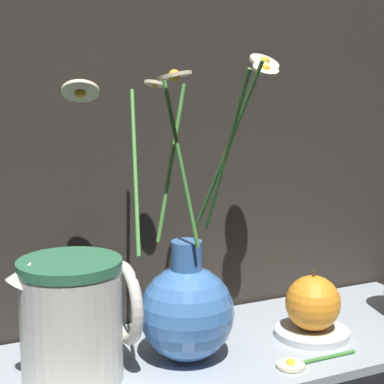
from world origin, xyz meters
TOP-DOWN VIEW (x-y plane):
  - ground_plane at (0.00, 0.00)m, footprint 6.00×6.00m
  - shelf at (0.00, 0.00)m, footprint 0.84×0.26m
  - vase_with_flowers at (-0.02, -0.01)m, footprint 0.29×0.14m
  - ceramic_pitcher at (-0.16, -0.01)m, footprint 0.15×0.12m
  - saucer_plate at (0.17, -0.02)m, footprint 0.11×0.11m
  - orange_fruit at (0.17, -0.02)m, footprint 0.08×0.08m
  - loose_daisy at (0.10, -0.09)m, footprint 0.12×0.04m

SIDE VIEW (x-z plane):
  - ground_plane at x=0.00m, z-range 0.00..0.00m
  - shelf at x=0.00m, z-range 0.00..0.01m
  - loose_daisy at x=0.10m, z-range 0.01..0.02m
  - saucer_plate at x=0.17m, z-range 0.01..0.02m
  - orange_fruit at x=0.17m, z-range 0.02..0.10m
  - vase_with_flowers at x=-0.02m, z-range -0.11..0.28m
  - ceramic_pitcher at x=-0.16m, z-range 0.01..0.17m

